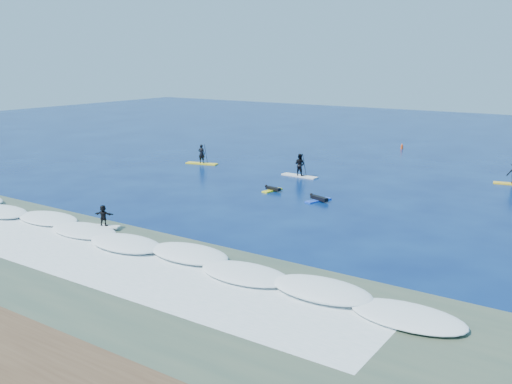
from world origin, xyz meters
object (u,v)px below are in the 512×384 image
Objects in this scene: prone_paddler_near at (272,189)px; marker_buoy at (402,147)px; wave_surfer at (103,217)px; prone_paddler_far at (318,199)px; sup_paddler_left at (202,157)px; sup_paddler_center at (300,167)px.

prone_paddler_near is 25.88m from marker_buoy.
marker_buoy is (0.96, 25.86, 0.15)m from prone_paddler_near.
prone_paddler_near is at bearing -92.13° from marker_buoy.
marker_buoy is (3.92, 40.23, -0.50)m from wave_surfer.
prone_paddler_near is 4.56m from prone_paddler_far.
prone_paddler_near is at bearing 98.06° from prone_paddler_far.
sup_paddler_left is 1.67× the size of wave_surfer.
prone_paddler_far is at bearing -48.24° from sup_paddler_center.
wave_surfer is (-2.96, -14.37, 0.66)m from prone_paddler_near.
wave_surfer is at bearing 169.35° from prone_paddler_far.
prone_paddler_near is 2.99× the size of marker_buoy.
marker_buoy is at bearing 87.09° from sup_paddler_center.
wave_surfer is (-1.94, -20.38, -0.09)m from sup_paddler_center.
sup_paddler_center is 6.14m from prone_paddler_near.
sup_paddler_left is 0.97× the size of sup_paddler_center.
prone_paddler_far is at bearing -36.08° from sup_paddler_left.
sup_paddler_left is 10.94m from sup_paddler_center.
wave_surfer is at bearing 177.35° from prone_paddler_near.
marker_buoy is (-3.53, 26.66, 0.13)m from prone_paddler_far.
sup_paddler_center is at bearing 18.60° from prone_paddler_near.
sup_paddler_center is 5.14× the size of marker_buoy.
marker_buoy is (1.98, 19.85, -0.59)m from sup_paddler_center.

